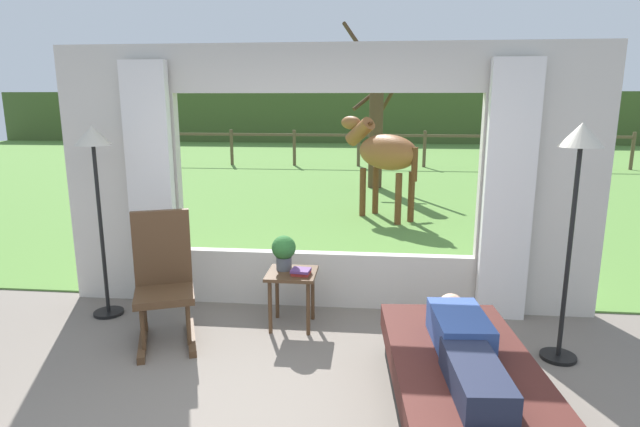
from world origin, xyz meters
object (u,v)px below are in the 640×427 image
(potted_plant, at_px, (284,250))
(side_table, at_px, (292,282))
(rocking_chair, at_px, (164,279))
(floor_lamp_left, at_px, (95,164))
(pasture_tree, at_px, (376,119))
(book_stack, at_px, (301,272))
(recliner_sofa, at_px, (460,383))
(reclining_person, at_px, (464,344))
(horse, at_px, (384,153))
(floor_lamp_right, at_px, (578,171))

(potted_plant, bearing_deg, side_table, -36.87)
(rocking_chair, distance_m, side_table, 1.11)
(floor_lamp_left, xyz_separation_m, pasture_tree, (2.56, 7.66, 0.15))
(potted_plant, distance_m, book_stack, 0.26)
(recliner_sofa, relative_size, reclining_person, 1.23)
(recliner_sofa, height_order, reclining_person, reclining_person)
(recliner_sofa, xyz_separation_m, side_table, (-1.31, 1.24, 0.21))
(floor_lamp_left, bearing_deg, horse, 58.59)
(recliner_sofa, bearing_deg, floor_lamp_left, 152.82)
(reclining_person, distance_m, side_table, 1.84)
(floor_lamp_left, bearing_deg, pasture_tree, 71.50)
(reclining_person, bearing_deg, floor_lamp_left, 152.05)
(reclining_person, distance_m, horse, 5.85)
(reclining_person, height_order, floor_lamp_right, floor_lamp_right)
(floor_lamp_left, relative_size, pasture_tree, 0.49)
(potted_plant, distance_m, horse, 4.58)
(recliner_sofa, bearing_deg, horse, 89.87)
(floor_lamp_left, bearing_deg, floor_lamp_right, -6.66)
(reclining_person, xyz_separation_m, potted_plant, (-1.39, 1.35, 0.18))
(rocking_chair, relative_size, potted_plant, 3.50)
(reclining_person, xyz_separation_m, floor_lamp_right, (0.92, 0.89, 1.00))
(reclining_person, xyz_separation_m, book_stack, (-1.22, 1.23, 0.02))
(side_table, xyz_separation_m, potted_plant, (-0.08, 0.06, 0.28))
(floor_lamp_right, bearing_deg, rocking_chair, 179.46)
(horse, xyz_separation_m, pasture_tree, (-0.14, 3.23, 0.46))
(rocking_chair, distance_m, potted_plant, 1.07)
(recliner_sofa, height_order, potted_plant, potted_plant)
(floor_lamp_left, xyz_separation_m, horse, (2.71, 4.43, -0.31))
(side_table, distance_m, horse, 4.66)
(rocking_chair, relative_size, floor_lamp_left, 0.62)
(book_stack, bearing_deg, recliner_sofa, -43.98)
(rocking_chair, bearing_deg, floor_lamp_left, 128.54)
(side_table, bearing_deg, recliner_sofa, -43.31)
(potted_plant, height_order, pasture_tree, pasture_tree)
(recliner_sofa, relative_size, side_table, 3.39)
(book_stack, xyz_separation_m, pasture_tree, (0.65, 7.80, 1.07))
(rocking_chair, bearing_deg, side_table, -2.69)
(reclining_person, relative_size, book_stack, 8.06)
(book_stack, relative_size, floor_lamp_right, 0.09)
(horse, bearing_deg, reclining_person, -130.96)
(horse, bearing_deg, rocking_chair, -156.81)
(recliner_sofa, relative_size, pasture_tree, 0.47)
(floor_lamp_left, height_order, floor_lamp_right, floor_lamp_right)
(reclining_person, distance_m, pasture_tree, 9.11)
(reclining_person, height_order, pasture_tree, pasture_tree)
(side_table, bearing_deg, potted_plant, 143.13)
(recliner_sofa, bearing_deg, reclining_person, -94.36)
(potted_plant, distance_m, pasture_tree, 7.78)
(floor_lamp_right, bearing_deg, recliner_sofa, -137.33)
(rocking_chair, height_order, side_table, rocking_chair)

